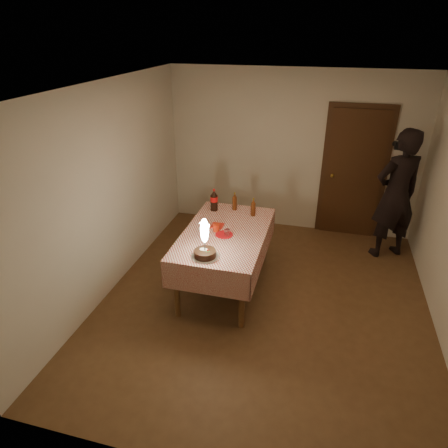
{
  "coord_description": "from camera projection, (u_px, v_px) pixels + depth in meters",
  "views": [
    {
      "loc": [
        0.56,
        -4.08,
        3.14
      ],
      "look_at": [
        -0.57,
        0.16,
        0.95
      ],
      "focal_mm": 32.0,
      "sensor_mm": 36.0,
      "label": 1
    }
  ],
  "objects": [
    {
      "name": "room_shell",
      "position": [
        275.0,
        176.0,
        4.38
      ],
      "size": [
        4.04,
        4.54,
        2.62
      ],
      "color": "beige",
      "rests_on": "ground"
    },
    {
      "name": "clear_cup",
      "position": [
        227.0,
        233.0,
        4.9
      ],
      "size": [
        0.07,
        0.07,
        0.09
      ],
      "primitive_type": "cylinder",
      "color": "silver",
      "rests_on": "dining_table"
    },
    {
      "name": "red_cup",
      "position": [
        216.0,
        227.0,
        5.01
      ],
      "size": [
        0.08,
        0.08,
        0.1
      ],
      "primitive_type": "cylinder",
      "color": "red",
      "rests_on": "dining_table"
    },
    {
      "name": "ground",
      "position": [
        264.0,
        302.0,
        5.06
      ],
      "size": [
        4.0,
        4.5,
        0.01
      ],
      "primitive_type": "cube",
      "color": "brown",
      "rests_on": "ground"
    },
    {
      "name": "napkin_stack",
      "position": [
        217.0,
        226.0,
        5.15
      ],
      "size": [
        0.15,
        0.15,
        0.02
      ],
      "primitive_type": "cube",
      "color": "red",
      "rests_on": "dining_table"
    },
    {
      "name": "birthday_cake",
      "position": [
        205.0,
        246.0,
        4.42
      ],
      "size": [
        0.31,
        0.31,
        0.48
      ],
      "color": "white",
      "rests_on": "dining_table"
    },
    {
      "name": "photographer",
      "position": [
        396.0,
        195.0,
        5.7
      ],
      "size": [
        0.84,
        0.75,
        1.93
      ],
      "color": "black",
      "rests_on": "ground"
    },
    {
      "name": "amber_bottle_left",
      "position": [
        235.0,
        202.0,
        5.57
      ],
      "size": [
        0.06,
        0.06,
        0.25
      ],
      "color": "#52250E",
      "rests_on": "dining_table"
    },
    {
      "name": "cola_bottle",
      "position": [
        214.0,
        200.0,
        5.53
      ],
      "size": [
        0.1,
        0.1,
        0.32
      ],
      "color": "black",
      "rests_on": "dining_table"
    },
    {
      "name": "red_plate",
      "position": [
        224.0,
        235.0,
        4.94
      ],
      "size": [
        0.22,
        0.22,
        0.01
      ],
      "primitive_type": "cylinder",
      "color": "#BA0C13",
      "rests_on": "dining_table"
    },
    {
      "name": "amber_bottle_right",
      "position": [
        253.0,
        208.0,
        5.39
      ],
      "size": [
        0.06,
        0.06,
        0.25
      ],
      "color": "#52250E",
      "rests_on": "dining_table"
    },
    {
      "name": "dining_table",
      "position": [
        225.0,
        239.0,
        5.06
      ],
      "size": [
        1.02,
        1.72,
        0.82
      ],
      "color": "brown",
      "rests_on": "ground"
    }
  ]
}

